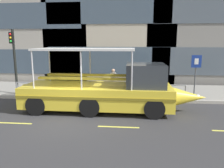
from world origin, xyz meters
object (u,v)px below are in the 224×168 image
Objects in this scene: traffic_light_pole at (14,55)px; duck_tour_boat at (108,91)px; parking_sign at (196,69)px; pedestrian_mid_left at (113,78)px; pedestrian_near_bow at (166,79)px.

traffic_light_pole is 7.17m from duck_tour_boat.
duck_tour_boat is at bearing -153.24° from parking_sign.
pedestrian_mid_left is (-5.19, 0.72, -0.80)m from parking_sign.
traffic_light_pole is at bearing -179.48° from parking_sign.
parking_sign is at bearing -31.15° from pedestrian_near_bow.
duck_tour_boat is 3.32m from pedestrian_mid_left.
traffic_light_pole is 10.23m from pedestrian_near_bow.
duck_tour_boat is 5.84× the size of pedestrian_mid_left.
traffic_light_pole is at bearing -173.83° from pedestrian_near_bow.
duck_tour_boat is (6.51, -2.50, -1.68)m from traffic_light_pole.
traffic_light_pole reaches higher than parking_sign.
traffic_light_pole is 11.69m from parking_sign.
pedestrian_mid_left is (-0.03, 3.32, 0.11)m from duck_tour_boat.
pedestrian_mid_left is at bearing 90.53° from duck_tour_boat.
duck_tour_boat is (-5.16, -2.60, -0.91)m from parking_sign.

